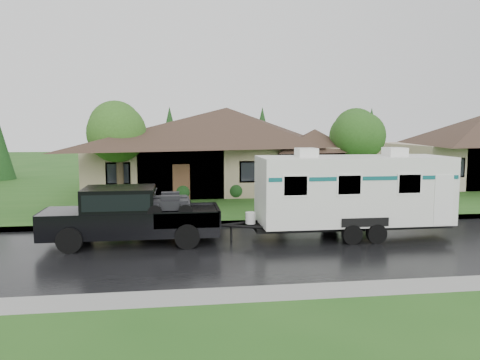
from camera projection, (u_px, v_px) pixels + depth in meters
name	position (u px, v px, depth m)	size (l,w,h in m)	color
ground	(216.00, 237.00, 18.81)	(140.00, 140.00, 0.00)	#26581B
road	(220.00, 250.00, 16.84)	(140.00, 8.00, 0.01)	black
curb	(211.00, 224.00, 21.02)	(140.00, 0.50, 0.15)	gray
lawn	(198.00, 188.00, 33.57)	(140.00, 26.00, 0.15)	#26581B
house_main	(231.00, 139.00, 32.34)	(19.44, 10.80, 6.90)	tan
tree_left_green	(119.00, 133.00, 26.22)	(3.41, 3.41, 5.65)	#382B1E
tree_right_green	(358.00, 135.00, 29.21)	(3.26, 3.26, 5.40)	#382B1E
shrub_row	(235.00, 190.00, 28.16)	(13.60, 1.00, 1.00)	#143814
pickup_truck	(128.00, 214.00, 17.61)	(6.47, 2.46, 2.16)	black
travel_trailer	(353.00, 190.00, 18.72)	(7.99, 2.81, 3.58)	white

